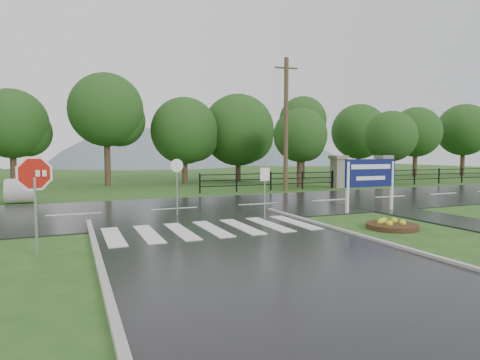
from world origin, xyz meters
name	(u,v)px	position (x,y,z in m)	size (l,w,h in m)	color
ground	(293,275)	(0.00, 0.00, 0.00)	(120.00, 120.00, 0.00)	#27501A
main_road	(174,210)	(0.00, 10.00, 0.00)	(90.00, 8.00, 0.04)	black
walkway	(435,218)	(8.50, 4.00, 0.00)	(2.20, 11.00, 0.04)	#242427
crosswalk	(212,229)	(0.00, 5.00, 0.06)	(6.50, 2.80, 0.02)	silver
pillar_west	(338,171)	(13.00, 16.00, 1.18)	(1.00, 1.00, 2.24)	gray
pillar_east	(383,170)	(17.00, 16.00, 1.18)	(1.00, 1.00, 2.24)	gray
fence_west	(271,179)	(7.75, 16.00, 0.72)	(9.58, 0.08, 1.20)	black
hills	(120,255)	(3.49, 65.00, -15.54)	(102.00, 48.00, 48.00)	slate
treeline	(143,185)	(1.00, 24.00, 0.00)	(83.20, 5.20, 10.00)	#1A4114
stop_sign	(35,182)	(-4.86, 3.70, 1.78)	(1.07, 0.40, 2.54)	#939399
estate_billboard	(370,176)	(7.28, 6.18, 1.51)	(2.50, 0.11, 2.19)	silver
flower_bed	(392,225)	(5.45, 3.02, 0.12)	(1.62, 1.62, 0.32)	#332111
reg_sign_small	(265,181)	(2.88, 7.08, 1.35)	(0.42, 0.06, 1.87)	#939399
reg_sign_round	(177,180)	(-0.29, 8.34, 1.40)	(0.51, 0.09, 2.21)	#939399
utility_pole_east	(286,124)	(8.55, 15.50, 4.26)	(1.49, 0.30, 8.38)	#473523
entrance_tree_left	(300,136)	(10.84, 17.50, 3.63)	(3.78, 3.78, 5.55)	#3D2B1C
entrance_tree_right	(391,137)	(19.06, 17.50, 3.68)	(3.96, 3.96, 5.69)	#3D2B1C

